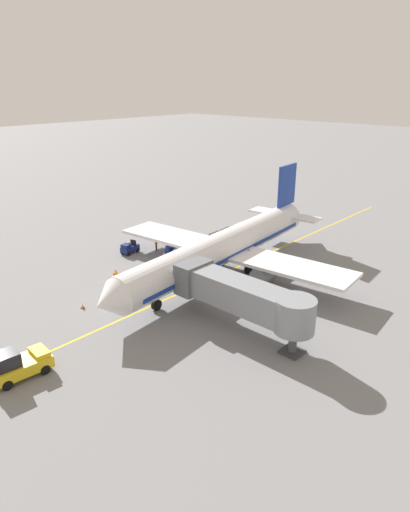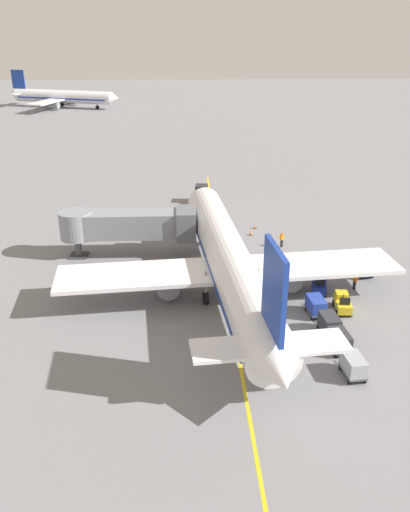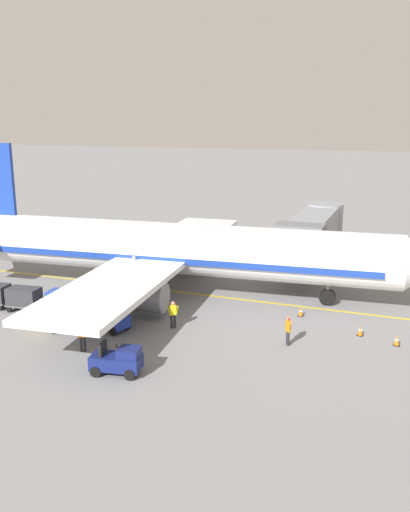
{
  "view_description": "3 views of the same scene",
  "coord_description": "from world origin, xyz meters",
  "views": [
    {
      "loc": [
        -31.34,
        38.17,
        21.0
      ],
      "look_at": [
        -0.51,
        4.67,
        3.39
      ],
      "focal_mm": 31.75,
      "sensor_mm": 36.0,
      "label": 1
    },
    {
      "loc": [
        -3.86,
        -41.35,
        22.38
      ],
      "look_at": [
        -1.99,
        2.4,
        2.99
      ],
      "focal_mm": 36.92,
      "sensor_mm": 36.0,
      "label": 2
    },
    {
      "loc": [
        35.2,
        17.17,
        12.32
      ],
      "look_at": [
        2.91,
        4.79,
        3.7
      ],
      "focal_mm": 38.35,
      "sensor_mm": 36.0,
      "label": 3
    }
  ],
  "objects": [
    {
      "name": "baggage_tug_spare",
      "position": [
        9.45,
        -2.8,
        0.71
      ],
      "size": [
        1.5,
        2.6,
        1.62
      ],
      "color": "gold",
      "rests_on": "ground"
    },
    {
      "name": "gate_lead_in_line",
      "position": [
        0.0,
        0.0,
        0.0
      ],
      "size": [
        0.24,
        80.0,
        0.01
      ],
      "primitive_type": "cube",
      "color": "gold",
      "rests_on": "ground"
    },
    {
      "name": "safety_cone_nose_right",
      "position": [
        1.83,
        11.01,
        0.29
      ],
      "size": [
        0.36,
        0.36,
        0.59
      ],
      "color": "black",
      "rests_on": "ground"
    },
    {
      "name": "jet_bridge",
      "position": [
        -9.54,
        9.67,
        3.45
      ],
      "size": [
        13.97,
        3.5,
        4.98
      ],
      "color": "gray",
      "rests_on": "ground"
    },
    {
      "name": "pushback_tractor",
      "position": [
        -1.46,
        26.52,
        1.1
      ],
      "size": [
        2.58,
        4.58,
        2.4
      ],
      "color": "gold",
      "rests_on": "ground"
    },
    {
      "name": "baggage_cart_second_in_train",
      "position": [
        7.38,
        -6.33,
        0.95
      ],
      "size": [
        1.51,
        2.95,
        1.58
      ],
      "color": "#4C4C51",
      "rests_on": "ground"
    },
    {
      "name": "baggage_tug_trailing",
      "position": [
        13.35,
        4.15,
        0.71
      ],
      "size": [
        1.66,
        2.67,
        1.62
      ],
      "color": "navy",
      "rests_on": "ground"
    },
    {
      "name": "baggage_cart_front",
      "position": [
        7.02,
        -3.43,
        0.95
      ],
      "size": [
        1.51,
        2.95,
        1.58
      ],
      "color": "#4C4C51",
      "rests_on": "ground"
    },
    {
      "name": "distant_taxiing_airliner",
      "position": [
        -38.3,
        117.63,
        3.03
      ],
      "size": [
        34.51,
        28.58,
        10.1
      ],
      "color": "silver",
      "rests_on": "ground"
    },
    {
      "name": "ground_plane",
      "position": [
        0.0,
        0.0,
        0.0
      ],
      "size": [
        400.0,
        400.0,
        0.0
      ],
      "primitive_type": "plane",
      "color": "slate"
    },
    {
      "name": "baggage_cart_tail_end",
      "position": [
        7.61,
        -11.87,
        0.95
      ],
      "size": [
        1.51,
        2.95,
        1.58
      ],
      "color": "#4C4C51",
      "rests_on": "ground"
    },
    {
      "name": "ground_crew_wing_walker",
      "position": [
        6.69,
        4.16,
        0.95
      ],
      "size": [
        0.5,
        0.64,
        1.69
      ],
      "color": "#232328",
      "rests_on": "ground"
    },
    {
      "name": "parked_airliner",
      "position": [
        0.06,
        0.83,
        3.19
      ],
      "size": [
        30.35,
        37.35,
        10.63
      ],
      "color": "white",
      "rests_on": "ground"
    },
    {
      "name": "ground_crew_loader",
      "position": [
        11.67,
        1.0,
        0.95
      ],
      "size": [
        0.39,
        0.69,
        1.69
      ],
      "color": "#232328",
      "rests_on": "ground"
    },
    {
      "name": "baggage_tug_lead",
      "position": [
        8.35,
        0.75,
        0.71
      ],
      "size": [
        1.81,
        2.72,
        1.62
      ],
      "color": "#1E339E",
      "rests_on": "ground"
    },
    {
      "name": "safety_cone_wing_tip",
      "position": [
        4.64,
        16.99,
        0.29
      ],
      "size": [
        0.36,
        0.36,
        0.59
      ],
      "color": "black",
      "rests_on": "ground"
    },
    {
      "name": "safety_cone_nose_left",
      "position": [
        3.86,
        14.93,
        0.29
      ],
      "size": [
        0.36,
        0.36,
        0.59
      ],
      "color": "black",
      "rests_on": "ground"
    },
    {
      "name": "ground_crew_marshaller",
      "position": [
        6.77,
        11.25,
        0.95
      ],
      "size": [
        0.68,
        0.41,
        1.69
      ],
      "color": "#232328",
      "rests_on": "ground"
    },
    {
      "name": "baggage_cart_third_in_train",
      "position": [
        7.5,
        -8.76,
        0.95
      ],
      "size": [
        1.51,
        2.95,
        1.58
      ],
      "color": "#4C4C51",
      "rests_on": "ground"
    }
  ]
}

